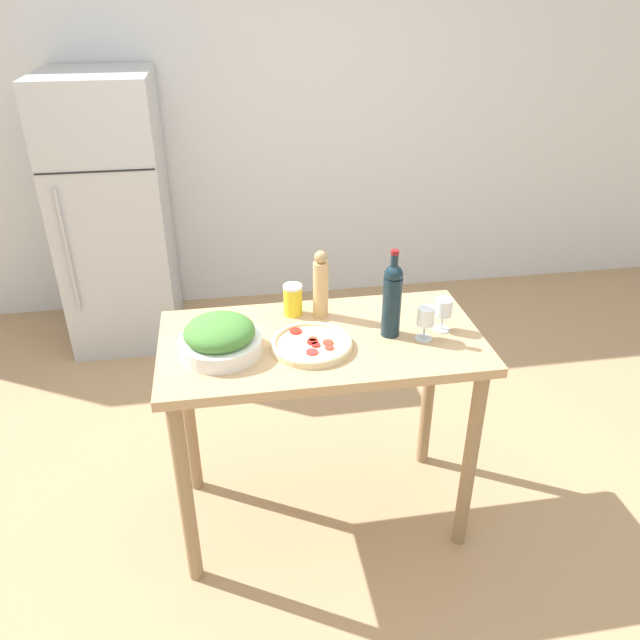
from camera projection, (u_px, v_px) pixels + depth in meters
name	position (u px, v px, depth m)	size (l,w,h in m)	color
ground_plane	(321.00, 511.00, 2.77)	(14.00, 14.00, 0.00)	tan
wall_back	(265.00, 113.00, 4.04)	(6.40, 0.08, 2.60)	silver
refrigerator	(114.00, 214.00, 3.79)	(0.63, 0.75, 1.63)	#B7BCC1
prep_counter	(321.00, 369.00, 2.40)	(1.21, 0.62, 0.89)	tan
wine_bottle	(392.00, 298.00, 2.28)	(0.07, 0.07, 0.34)	#142833
wine_glass_near	(425.00, 318.00, 2.29)	(0.07, 0.07, 0.13)	silver
wine_glass_far	(443.00, 309.00, 2.35)	(0.07, 0.07, 0.13)	silver
pepper_mill	(321.00, 285.00, 2.42)	(0.06, 0.06, 0.28)	tan
salad_bowl	(220.00, 338.00, 2.21)	(0.30, 0.30, 0.14)	white
homemade_pizza	(312.00, 344.00, 2.27)	(0.30, 0.30, 0.03)	beige
salt_canister	(293.00, 300.00, 2.47)	(0.08, 0.08, 0.13)	yellow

